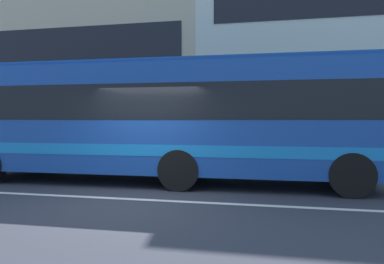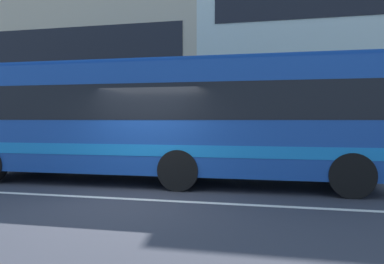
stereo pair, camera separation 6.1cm
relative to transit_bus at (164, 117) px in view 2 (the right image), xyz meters
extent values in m
plane|color=#31333C|center=(-0.05, -2.29, -1.79)|extent=(160.00, 160.00, 0.00)
cube|color=silver|center=(-0.05, -2.29, -1.79)|extent=(60.00, 0.16, 0.01)
cube|color=#BCB296|center=(-10.09, 13.45, 3.21)|extent=(18.41, 9.52, 10.01)
cube|color=black|center=(-10.09, 8.67, 4.01)|extent=(16.93, 0.04, 2.00)
cube|color=#174295|center=(0.00, 0.00, -0.05)|extent=(11.23, 2.72, 2.78)
cube|color=black|center=(0.00, 0.00, 0.37)|extent=(10.56, 2.73, 0.89)
cube|color=blue|center=(0.00, 0.00, -0.82)|extent=(11.01, 2.74, 0.28)
cube|color=#164493|center=(0.00, 0.00, 1.40)|extent=(10.78, 2.30, 0.12)
cylinder|color=black|center=(-4.62, 1.13, -1.29)|extent=(1.00, 0.29, 1.00)
cylinder|color=black|center=(0.70, -1.18, -1.29)|extent=(1.00, 0.29, 1.00)
cylinder|color=black|center=(0.68, 1.20, -1.29)|extent=(1.00, 0.29, 1.00)
cylinder|color=black|center=(4.62, -1.13, -1.29)|extent=(1.00, 0.29, 1.00)
cylinder|color=black|center=(4.59, 1.25, -1.29)|extent=(1.00, 0.29, 1.00)
camera|label=1|loc=(2.83, -9.63, -0.07)|focal=33.98mm
camera|label=2|loc=(2.89, -9.62, -0.07)|focal=33.98mm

